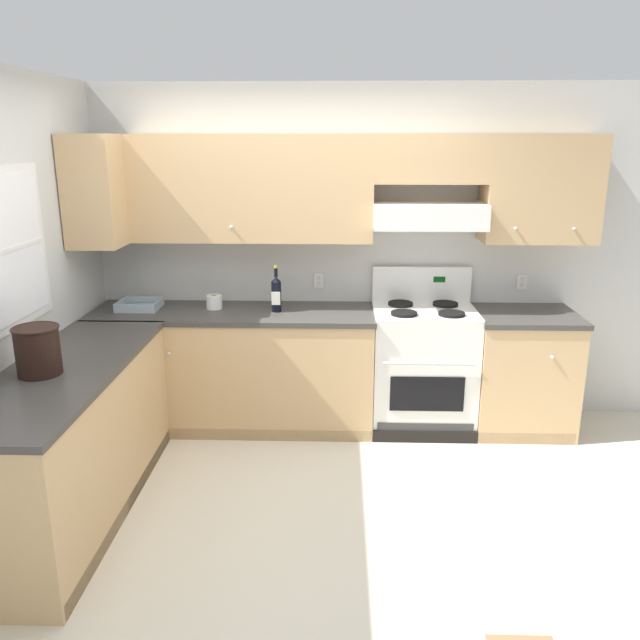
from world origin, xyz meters
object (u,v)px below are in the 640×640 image
at_px(wine_bottle, 276,293).
at_px(bucket, 38,350).
at_px(bowl, 139,306).
at_px(paper_towel_roll, 214,302).
at_px(stove, 422,367).

bearing_deg(wine_bottle, bucket, -130.59).
xyz_separation_m(bowl, bucket, (-0.12, -1.40, 0.12)).
xyz_separation_m(bowl, paper_towel_roll, (0.57, 0.02, 0.03)).
height_order(stove, paper_towel_roll, stove).
height_order(bowl, paper_towel_roll, paper_towel_roll).
distance_m(stove, wine_bottle, 1.24).
height_order(wine_bottle, bowl, wine_bottle).
bearing_deg(bowl, stove, -0.98).
bearing_deg(bucket, paper_towel_roll, 64.40).
bearing_deg(wine_bottle, bowl, 177.45).
relative_size(stove, bucket, 4.45).
bearing_deg(bucket, stove, 31.08).
bearing_deg(bowl, paper_towel_roll, 2.30).
height_order(stove, bowl, stove).
bearing_deg(stove, bucket, -148.92).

